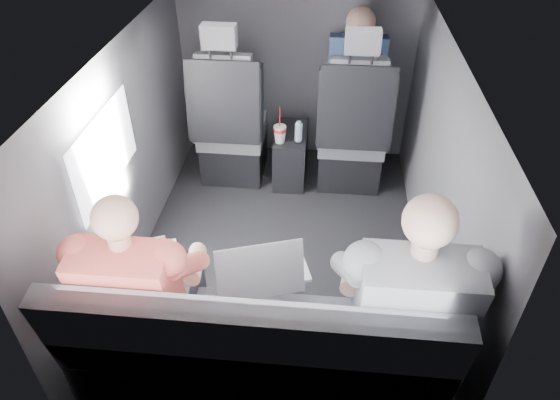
# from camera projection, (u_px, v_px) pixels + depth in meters

# --- Properties ---
(floor) EXTENTS (2.60, 2.60, 0.00)m
(floor) POSITION_uv_depth(u_px,v_px,m) (280.00, 251.00, 3.30)
(floor) COLOR black
(floor) RESTS_ON ground
(ceiling) EXTENTS (2.60, 2.60, 0.00)m
(ceiling) POSITION_uv_depth(u_px,v_px,m) (280.00, 53.00, 2.48)
(ceiling) COLOR #B2B2AD
(ceiling) RESTS_ON panel_back
(panel_left) EXTENTS (0.02, 2.60, 1.35)m
(panel_left) POSITION_uv_depth(u_px,v_px,m) (129.00, 158.00, 2.96)
(panel_left) COLOR #56565B
(panel_left) RESTS_ON floor
(panel_right) EXTENTS (0.02, 2.60, 1.35)m
(panel_right) POSITION_uv_depth(u_px,v_px,m) (438.00, 174.00, 2.82)
(panel_right) COLOR #56565B
(panel_right) RESTS_ON floor
(panel_front) EXTENTS (1.80, 0.02, 1.35)m
(panel_front) POSITION_uv_depth(u_px,v_px,m) (296.00, 75.00, 3.92)
(panel_front) COLOR #56565B
(panel_front) RESTS_ON floor
(panel_back) EXTENTS (1.80, 0.02, 1.35)m
(panel_back) POSITION_uv_depth(u_px,v_px,m) (246.00, 356.00, 1.86)
(panel_back) COLOR #56565B
(panel_back) RESTS_ON floor
(side_window) EXTENTS (0.02, 0.75, 0.42)m
(side_window) POSITION_uv_depth(u_px,v_px,m) (106.00, 152.00, 2.59)
(side_window) COLOR white
(side_window) RESTS_ON panel_left
(seatbelt) EXTENTS (0.35, 0.11, 0.59)m
(seatbelt) POSITION_uv_depth(u_px,v_px,m) (357.00, 99.00, 3.31)
(seatbelt) COLOR black
(seatbelt) RESTS_ON front_seat_right
(front_seat_left) EXTENTS (0.52, 0.58, 1.26)m
(front_seat_left) POSITION_uv_depth(u_px,v_px,m) (231.00, 132.00, 3.76)
(front_seat_left) COLOR black
(front_seat_left) RESTS_ON floor
(front_seat_right) EXTENTS (0.52, 0.58, 1.26)m
(front_seat_right) POSITION_uv_depth(u_px,v_px,m) (351.00, 138.00, 3.69)
(front_seat_right) COLOR black
(front_seat_right) RESTS_ON floor
(center_console) EXTENTS (0.24, 0.48, 0.41)m
(center_console) POSITION_uv_depth(u_px,v_px,m) (291.00, 155.00, 3.88)
(center_console) COLOR black
(center_console) RESTS_ON floor
(rear_bench) EXTENTS (1.60, 0.57, 0.92)m
(rear_bench) POSITION_uv_depth(u_px,v_px,m) (257.00, 361.00, 2.27)
(rear_bench) COLOR #5D5E62
(rear_bench) RESTS_ON floor
(soda_cup) EXTENTS (0.09, 0.09, 0.28)m
(soda_cup) POSITION_uv_depth(u_px,v_px,m) (280.00, 133.00, 3.60)
(soda_cup) COLOR white
(soda_cup) RESTS_ON center_console
(water_bottle) EXTENTS (0.06, 0.06, 0.16)m
(water_bottle) POSITION_uv_depth(u_px,v_px,m) (299.00, 132.00, 3.61)
(water_bottle) COLOR #A8C7E3
(water_bottle) RESTS_ON center_console
(laptop_white) EXTENTS (0.36, 0.38, 0.22)m
(laptop_white) POSITION_uv_depth(u_px,v_px,m) (144.00, 261.00, 2.33)
(laptop_white) COLOR silver
(laptop_white) RESTS_ON passenger_rear_left
(laptop_silver) EXTENTS (0.45, 0.45, 0.27)m
(laptop_silver) POSITION_uv_depth(u_px,v_px,m) (264.00, 268.00, 2.28)
(laptop_silver) COLOR silver
(laptop_silver) RESTS_ON rear_bench
(laptop_black) EXTENTS (0.39, 0.38, 0.25)m
(laptop_black) POSITION_uv_depth(u_px,v_px,m) (393.00, 285.00, 2.21)
(laptop_black) COLOR black
(laptop_black) RESTS_ON passenger_rear_right
(passenger_rear_left) EXTENTS (0.49, 0.61, 1.20)m
(passenger_rear_left) POSITION_uv_depth(u_px,v_px,m) (146.00, 290.00, 2.20)
(passenger_rear_left) COLOR #303035
(passenger_rear_left) RESTS_ON rear_bench
(passenger_rear_right) EXTENTS (0.54, 0.66, 1.29)m
(passenger_rear_right) POSITION_uv_depth(u_px,v_px,m) (403.00, 304.00, 2.09)
(passenger_rear_right) COLOR navy
(passenger_rear_right) RESTS_ON rear_bench
(passenger_front_right) EXTENTS (0.41, 0.41, 0.84)m
(passenger_front_right) POSITION_uv_depth(u_px,v_px,m) (355.00, 79.00, 3.68)
(passenger_front_right) COLOR navy
(passenger_front_right) RESTS_ON front_seat_right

